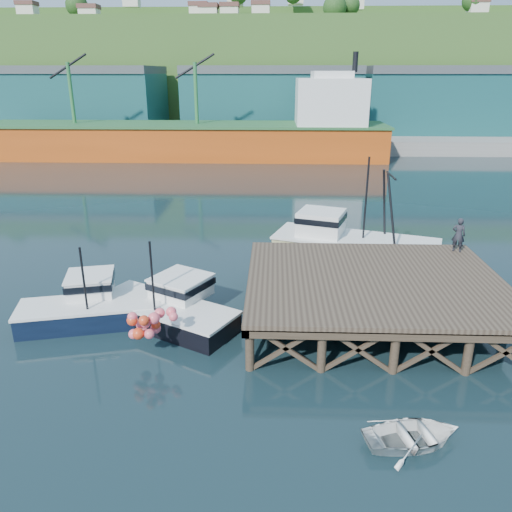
{
  "coord_description": "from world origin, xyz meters",
  "views": [
    {
      "loc": [
        0.69,
        -21.94,
        11.25
      ],
      "look_at": [
        -0.2,
        2.0,
        2.4
      ],
      "focal_mm": 35.0,
      "sensor_mm": 36.0,
      "label": 1
    }
  ],
  "objects_px": {
    "boat_navy": "(90,305)",
    "dinghy": "(413,435)",
    "dockworker": "(459,235)",
    "trawler": "(352,243)",
    "boat_black": "(170,307)"
  },
  "relations": [
    {
      "from": "boat_black",
      "to": "dockworker",
      "type": "bearing_deg",
      "value": 46.27
    },
    {
      "from": "dockworker",
      "to": "boat_navy",
      "type": "bearing_deg",
      "value": 37.15
    },
    {
      "from": "boat_black",
      "to": "dinghy",
      "type": "distance_m",
      "value": 12.4
    },
    {
      "from": "boat_black",
      "to": "trawler",
      "type": "relative_size",
      "value": 0.7
    },
    {
      "from": "boat_navy",
      "to": "dinghy",
      "type": "height_order",
      "value": "boat_navy"
    },
    {
      "from": "boat_navy",
      "to": "trawler",
      "type": "xyz_separation_m",
      "value": [
        13.51,
        8.14,
        0.55
      ]
    },
    {
      "from": "boat_navy",
      "to": "boat_black",
      "type": "distance_m",
      "value": 3.79
    },
    {
      "from": "dinghy",
      "to": "trawler",
      "type": "bearing_deg",
      "value": -13.34
    },
    {
      "from": "boat_black",
      "to": "dinghy",
      "type": "bearing_deg",
      "value": -11.46
    },
    {
      "from": "boat_black",
      "to": "trawler",
      "type": "bearing_deg",
      "value": 68.67
    },
    {
      "from": "trawler",
      "to": "dockworker",
      "type": "xyz_separation_m",
      "value": [
        5.09,
        -3.45,
        1.69
      ]
    },
    {
      "from": "boat_black",
      "to": "dinghy",
      "type": "xyz_separation_m",
      "value": [
        9.45,
        -8.02,
        -0.47
      ]
    },
    {
      "from": "trawler",
      "to": "boat_black",
      "type": "bearing_deg",
      "value": -121.27
    },
    {
      "from": "trawler",
      "to": "dockworker",
      "type": "distance_m",
      "value": 6.38
    },
    {
      "from": "trawler",
      "to": "dinghy",
      "type": "distance_m",
      "value": 16.15
    }
  ]
}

